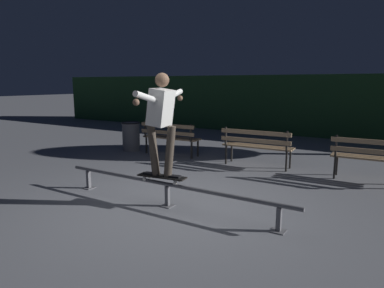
{
  "coord_description": "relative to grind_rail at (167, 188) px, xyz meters",
  "views": [
    {
      "loc": [
        3.0,
        -4.26,
        1.88
      ],
      "look_at": [
        -0.05,
        0.66,
        0.85
      ],
      "focal_mm": 32.29,
      "sensor_mm": 36.0,
      "label": 1
    }
  ],
  "objects": [
    {
      "name": "ground_plane",
      "position": [
        0.0,
        0.14,
        -0.3
      ],
      "size": [
        90.0,
        90.0,
        0.0
      ],
      "primitive_type": "plane",
      "color": "slate"
    },
    {
      "name": "skateboarder",
      "position": [
        -0.1,
        0.0,
        1.09
      ],
      "size": [
        0.63,
        1.4,
        1.56
      ],
      "color": "black",
      "rests_on": "skateboard"
    },
    {
      "name": "skateboard",
      "position": [
        -0.1,
        -0.0,
        0.16
      ],
      "size": [
        0.8,
        0.3,
        0.09
      ],
      "color": "black",
      "rests_on": "grind_rail"
    },
    {
      "name": "hedge_backdrop",
      "position": [
        0.0,
        8.78,
        0.78
      ],
      "size": [
        24.0,
        1.2,
        2.16
      ],
      "primitive_type": "cube",
      "color": "#234C28",
      "rests_on": "ground"
    },
    {
      "name": "park_bench_right_center",
      "position": [
        2.61,
        3.1,
        0.24
      ],
      "size": [
        1.61,
        0.46,
        0.88
      ],
      "color": "#282623",
      "rests_on": "ground"
    },
    {
      "name": "park_bench_leftmost",
      "position": [
        -2.16,
        3.1,
        0.24
      ],
      "size": [
        1.61,
        0.46,
        0.88
      ],
      "color": "#282623",
      "rests_on": "ground"
    },
    {
      "name": "trash_can",
      "position": [
        -3.48,
        3.09,
        0.12
      ],
      "size": [
        0.52,
        0.52,
        0.8
      ],
      "color": "slate",
      "rests_on": "ground"
    },
    {
      "name": "grind_rail",
      "position": [
        0.0,
        0.0,
        0.0
      ],
      "size": [
        4.12,
        0.18,
        0.38
      ],
      "color": "slate",
      "rests_on": "ground"
    },
    {
      "name": "park_bench_left_center",
      "position": [
        0.22,
        3.1,
        0.24
      ],
      "size": [
        1.61,
        0.46,
        0.88
      ],
      "color": "#282623",
      "rests_on": "ground"
    }
  ]
}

